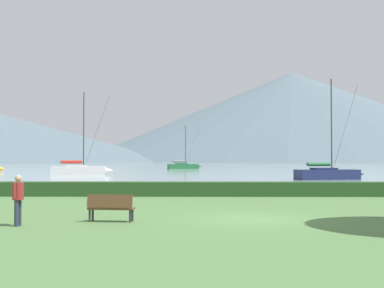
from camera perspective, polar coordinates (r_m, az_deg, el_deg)
ground_plane at (r=18.26m, az=6.82°, el=-8.52°), size 1000.00×1000.00×0.00m
harbor_water at (r=155.05m, az=1.42°, el=-2.50°), size 320.00×246.00×0.00m
hedge_line at (r=29.14m, az=4.50°, el=-5.16°), size 80.00×1.20×0.82m
sailboat_slip_0 at (r=69.01m, az=-12.74°, el=-2.88°), size 8.41×3.35×11.20m
sailboat_slip_2 at (r=54.11m, az=15.29°, el=-3.26°), size 7.75×3.66×10.59m
sailboat_slip_3 at (r=107.76m, az=-0.98°, el=-2.52°), size 7.63×3.99×9.37m
park_bench_near_path at (r=17.47m, az=-9.30°, el=-7.07°), size 1.63×0.64×0.95m
person_standing_walker at (r=17.10m, az=-19.29°, el=-5.62°), size 0.36×0.56×1.65m
distant_hill_central_peak at (r=404.10m, az=11.37°, el=3.06°), size 334.64×334.64×70.88m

